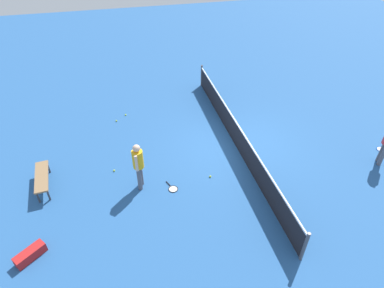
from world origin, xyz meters
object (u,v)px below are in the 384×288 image
(tennis_racket_near_player, at_px, (173,189))
(tennis_racket_far_player, at_px, (381,149))
(tennis_ball_by_net, at_px, (116,121))
(courtside_bench, at_px, (42,177))
(equipment_bag, at_px, (31,253))
(tennis_ball_baseline, at_px, (126,115))
(tennis_ball_midcourt, at_px, (114,171))
(tennis_ball_near_player, at_px, (210,176))
(player_near_side, at_px, (138,163))

(tennis_racket_near_player, bearing_deg, tennis_racket_far_player, 91.30)
(tennis_ball_by_net, bearing_deg, courtside_bench, -36.61)
(equipment_bag, bearing_deg, tennis_racket_far_player, 98.25)
(tennis_ball_baseline, relative_size, courtside_bench, 0.04)
(tennis_ball_midcourt, bearing_deg, courtside_bench, -84.46)
(tennis_ball_midcourt, bearing_deg, tennis_ball_by_net, 175.40)
(tennis_ball_near_player, bearing_deg, player_near_side, -93.05)
(tennis_ball_near_player, relative_size, tennis_ball_baseline, 1.00)
(tennis_racket_far_player, height_order, courtside_bench, courtside_bench)
(tennis_ball_near_player, distance_m, tennis_ball_by_net, 5.08)
(tennis_racket_near_player, bearing_deg, courtside_bench, -105.10)
(tennis_ball_near_player, distance_m, courtside_bench, 5.44)
(tennis_ball_near_player, xyz_separation_m, equipment_bag, (1.80, -5.39, 0.11))
(tennis_ball_midcourt, distance_m, tennis_ball_baseline, 3.56)
(tennis_ball_baseline, bearing_deg, player_near_side, 2.07)
(tennis_racket_near_player, relative_size, equipment_bag, 0.75)
(tennis_racket_far_player, height_order, tennis_ball_near_player, tennis_ball_near_player)
(tennis_racket_near_player, relative_size, tennis_ball_midcourt, 9.15)
(tennis_racket_near_player, xyz_separation_m, equipment_bag, (1.56, -4.05, 0.13))
(tennis_ball_near_player, xyz_separation_m, tennis_ball_by_net, (-4.19, -2.88, 0.00))
(tennis_ball_baseline, xyz_separation_m, equipment_bag, (6.37, -2.92, 0.11))
(player_near_side, relative_size, tennis_racket_near_player, 2.81)
(tennis_ball_near_player, height_order, equipment_bag, equipment_bag)
(tennis_ball_near_player, bearing_deg, courtside_bench, -99.03)
(tennis_ball_baseline, relative_size, equipment_bag, 0.08)
(tennis_ball_near_player, xyz_separation_m, tennis_ball_baseline, (-4.57, -2.47, 0.00))
(tennis_ball_baseline, bearing_deg, tennis_racket_far_player, 63.11)
(tennis_ball_near_player, height_order, tennis_ball_midcourt, same)
(tennis_racket_near_player, bearing_deg, equipment_bag, -68.90)
(tennis_racket_near_player, xyz_separation_m, tennis_ball_by_net, (-4.42, -1.55, 0.02))
(courtside_bench, bearing_deg, tennis_racket_near_player, 74.90)
(tennis_ball_midcourt, relative_size, courtside_bench, 0.04)
(equipment_bag, bearing_deg, tennis_ball_midcourt, 141.77)
(tennis_ball_midcourt, bearing_deg, tennis_ball_near_player, 71.16)
(tennis_ball_midcourt, bearing_deg, player_near_side, 41.05)
(tennis_racket_near_player, height_order, tennis_ball_near_player, tennis_ball_near_player)
(tennis_ball_near_player, height_order, courtside_bench, courtside_bench)
(courtside_bench, distance_m, equipment_bag, 2.66)
(tennis_ball_near_player, bearing_deg, tennis_racket_near_player, -80.05)
(player_near_side, height_order, tennis_ball_near_player, player_near_side)
(tennis_racket_near_player, bearing_deg, player_near_side, -110.10)
(tennis_racket_far_player, xyz_separation_m, courtside_bench, (-0.91, -12.00, 0.40))
(tennis_racket_near_player, xyz_separation_m, tennis_ball_midcourt, (-1.30, -1.80, 0.02))
(player_near_side, relative_size, tennis_racket_far_player, 3.01)
(tennis_racket_far_player, distance_m, tennis_ball_midcourt, 9.84)
(player_near_side, relative_size, equipment_bag, 2.12)
(tennis_ball_midcourt, xyz_separation_m, courtside_bench, (0.22, -2.23, 0.38))
(tennis_racket_far_player, bearing_deg, courtside_bench, -94.31)
(tennis_racket_near_player, xyz_separation_m, tennis_ball_baseline, (-4.80, -1.14, 0.02))
(equipment_bag, bearing_deg, courtside_bench, 179.35)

